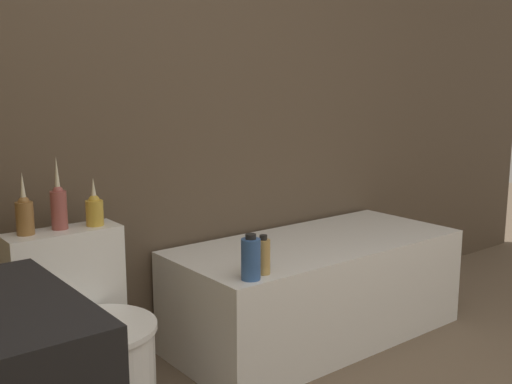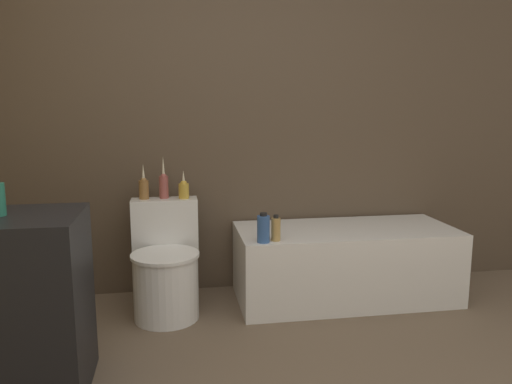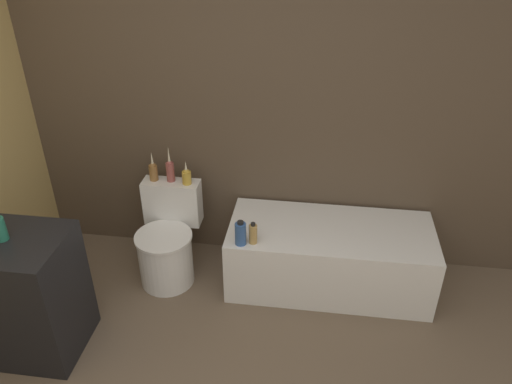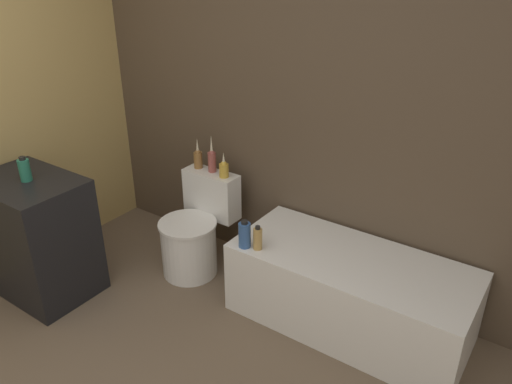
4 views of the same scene
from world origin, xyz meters
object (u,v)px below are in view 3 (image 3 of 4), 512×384
Objects in this scene: vase_bronze at (187,176)px; shampoo_bottle_short at (253,234)px; vase_silver at (170,170)px; shampoo_bottle_tall at (241,233)px; vase_gold at (153,171)px; bathtub at (329,256)px; soap_bottle_glass at (0,229)px; toilet at (168,243)px.

shampoo_bottle_short is (0.55, -0.37, -0.21)m from vase_bronze.
shampoo_bottle_tall is at bearing -35.36° from vase_silver.
vase_gold is 0.87m from shampoo_bottle_tall.
shampoo_bottle_short is (0.08, 0.02, -0.01)m from shampoo_bottle_tall.
shampoo_bottle_short is at bearing -156.16° from bathtub.
soap_bottle_glass reaches higher than shampoo_bottle_tall.
shampoo_bottle_tall is at bearing -164.01° from shampoo_bottle_short.
soap_bottle_glass reaches higher than toilet.
shampoo_bottle_tall is (-0.62, -0.26, 0.33)m from bathtub.
vase_bronze reaches higher than shampoo_bottle_tall.
shampoo_bottle_short is at bearing 15.99° from shampoo_bottle_tall.
vase_silver is at bearing 172.42° from bathtub.
vase_gold reaches higher than vase_bronze.
toilet is at bearing 48.55° from soap_bottle_glass.
toilet is 3.07× the size of vase_gold.
soap_bottle_glass is at bearing -131.45° from toilet.
bathtub is 1.35m from vase_silver.
vase_gold is at bearing 154.00° from shampoo_bottle_short.
toilet reaches higher than shampoo_bottle_tall.
soap_bottle_glass is 1.18m from vase_gold.
soap_bottle_glass is 0.87× the size of vase_bronze.
toilet is 3.87× the size of shampoo_bottle_tall.
vase_silver reaches higher than vase_gold.
vase_silver is 0.83m from shampoo_bottle_short.
shampoo_bottle_short is at bearing 24.31° from soap_bottle_glass.
bathtub is 8.02× the size of shampoo_bottle_tall.
vase_gold is 0.93m from shampoo_bottle_short.
bathtub is 7.82× the size of vase_bronze.
bathtub is at bearing 22.84° from shampoo_bottle_tall.
vase_silver reaches higher than shampoo_bottle_tall.
toilet is 0.56m from vase_silver.
vase_gold is at bearing -177.80° from vase_silver.
shampoo_bottle_tall is at bearing -40.35° from vase_bronze.
bathtub is 1.47m from vase_gold.
vase_bronze is at bearing -11.75° from vase_silver.
soap_bottle_glass is 1.31m from vase_bronze.
vase_bronze reaches higher than toilet.
vase_silver is (-0.00, 0.23, 0.51)m from toilet.
bathtub is 9.03× the size of soap_bottle_glass.
shampoo_bottle_short is (0.81, -0.40, -0.22)m from vase_gold.
toilet is 2.55× the size of vase_silver.
vase_silver is (0.13, 0.01, 0.01)m from vase_gold.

